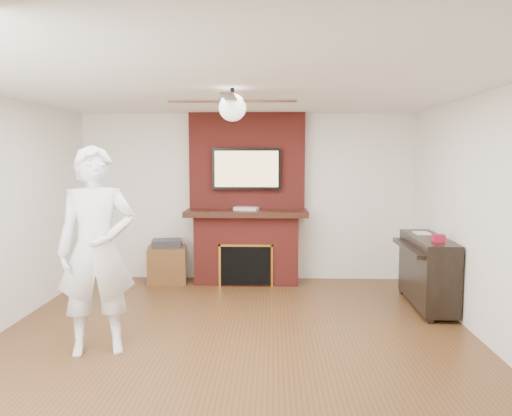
{
  "coord_description": "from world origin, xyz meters",
  "views": [
    {
      "loc": [
        0.38,
        -4.76,
        1.86
      ],
      "look_at": [
        0.19,
        0.9,
        1.27
      ],
      "focal_mm": 35.0,
      "sensor_mm": 36.0,
      "label": 1
    }
  ],
  "objects_px": {
    "person": "(97,250)",
    "side_table": "(167,262)",
    "fireplace": "(247,215)",
    "piano": "(427,270)"
  },
  "relations": [
    {
      "from": "person",
      "to": "side_table",
      "type": "height_order",
      "value": "person"
    },
    {
      "from": "fireplace",
      "to": "person",
      "type": "height_order",
      "value": "fireplace"
    },
    {
      "from": "person",
      "to": "piano",
      "type": "height_order",
      "value": "person"
    },
    {
      "from": "person",
      "to": "piano",
      "type": "relative_size",
      "value": 1.45
    },
    {
      "from": "piano",
      "to": "fireplace",
      "type": "bearing_deg",
      "value": 153.61
    },
    {
      "from": "fireplace",
      "to": "piano",
      "type": "height_order",
      "value": "fireplace"
    },
    {
      "from": "fireplace",
      "to": "person",
      "type": "xyz_separation_m",
      "value": [
        -1.27,
        -2.74,
        -0.01
      ]
    },
    {
      "from": "fireplace",
      "to": "side_table",
      "type": "height_order",
      "value": "fireplace"
    },
    {
      "from": "side_table",
      "to": "piano",
      "type": "xyz_separation_m",
      "value": [
        3.47,
        -1.14,
        0.18
      ]
    },
    {
      "from": "side_table",
      "to": "piano",
      "type": "relative_size",
      "value": 0.47
    }
  ]
}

